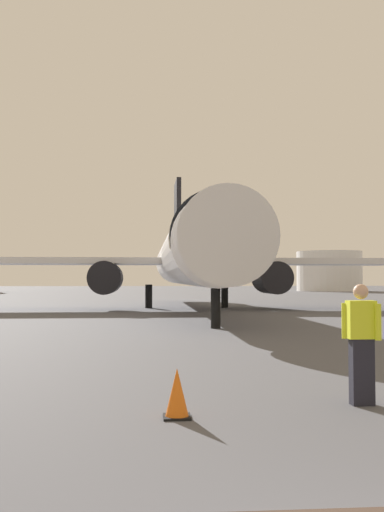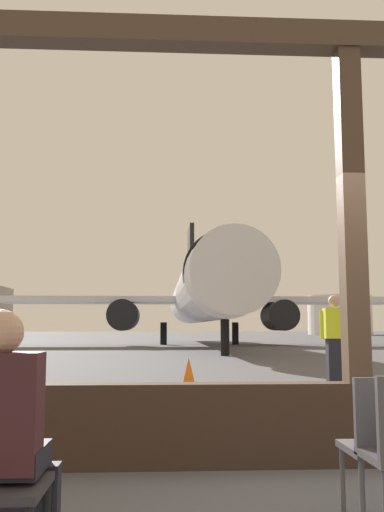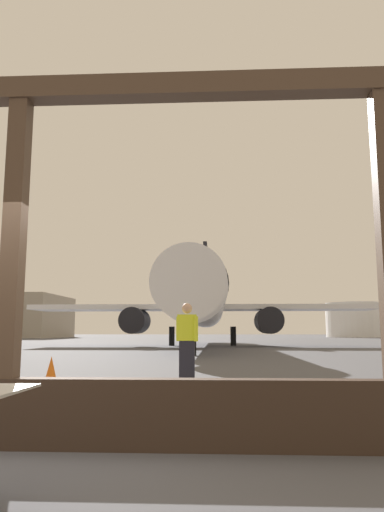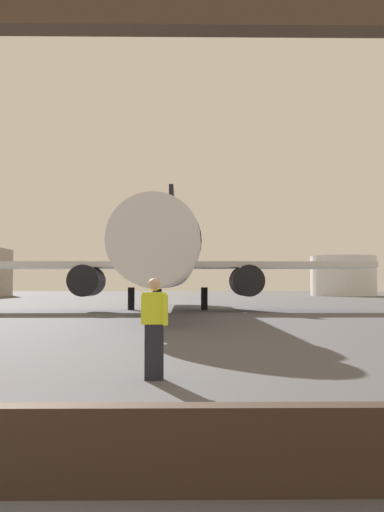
% 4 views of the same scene
% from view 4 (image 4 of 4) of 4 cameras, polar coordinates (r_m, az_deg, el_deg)
% --- Properties ---
extents(ground_plane, '(220.00, 220.00, 0.00)m').
position_cam_4_polar(ground_plane, '(44.67, -3.38, -4.94)').
color(ground_plane, '#4C4C51').
extents(airplane, '(25.75, 32.03, 9.90)m').
position_cam_4_polar(airplane, '(35.59, -2.50, -0.37)').
color(airplane, silver).
rests_on(airplane, ground).
extents(ground_crew_worker, '(0.48, 0.37, 1.74)m').
position_cam_4_polar(ground_crew_worker, '(10.11, -3.72, -6.95)').
color(ground_crew_worker, black).
rests_on(ground_crew_worker, ground).
extents(fuel_storage_tank, '(9.83, 9.83, 6.03)m').
position_cam_4_polar(fuel_storage_tank, '(91.60, 14.58, -1.90)').
color(fuel_storage_tank, white).
rests_on(fuel_storage_tank, ground).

